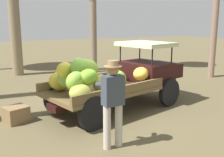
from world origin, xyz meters
name	(u,v)px	position (x,y,z in m)	size (l,w,h in m)	color
ground_plane	(101,108)	(0.00, 0.00, 0.00)	(60.00, 60.00, 0.00)	brown
truck	(121,78)	(0.49, -0.27, 0.91)	(4.66, 2.63, 1.84)	black
farmer	(113,99)	(-0.81, -2.34, 0.99)	(0.53, 0.47, 1.74)	beige
wooden_crate	(16,114)	(-2.34, -0.04, 0.20)	(0.53, 0.49, 0.40)	olive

